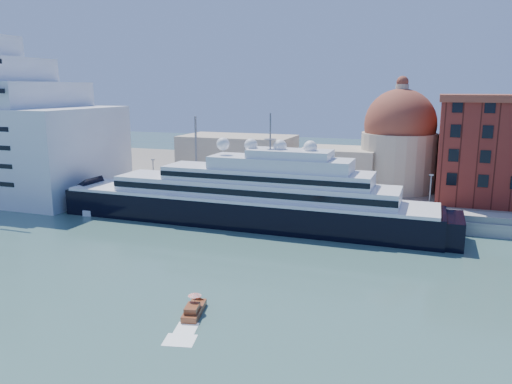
% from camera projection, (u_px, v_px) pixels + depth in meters
% --- Properties ---
extents(ground, '(400.00, 400.00, 0.00)m').
position_uv_depth(ground, '(219.00, 264.00, 77.09)').
color(ground, '#365E58').
rests_on(ground, ground).
extents(quay, '(180.00, 10.00, 2.50)m').
position_uv_depth(quay, '(282.00, 207.00, 108.14)').
color(quay, gray).
rests_on(quay, ground).
extents(land, '(260.00, 72.00, 2.00)m').
position_uv_depth(land, '(323.00, 177.00, 145.95)').
color(land, slate).
rests_on(land, ground).
extents(quay_fence, '(180.00, 0.10, 1.20)m').
position_uv_depth(quay_fence, '(276.00, 203.00, 103.62)').
color(quay_fence, slate).
rests_on(quay_fence, quay).
extents(superyacht, '(86.01, 11.92, 25.71)m').
position_uv_depth(superyacht, '(231.00, 201.00, 99.83)').
color(superyacht, black).
rests_on(superyacht, ground).
extents(service_barge, '(11.06, 6.00, 2.37)m').
position_uv_depth(service_barge, '(111.00, 212.00, 106.40)').
color(service_barge, white).
rests_on(service_barge, ground).
extents(water_taxi, '(3.05, 5.84, 2.64)m').
position_uv_depth(water_taxi, '(194.00, 309.00, 59.70)').
color(water_taxi, brown).
rests_on(water_taxi, ground).
extents(church, '(66.00, 18.00, 25.50)m').
position_uv_depth(church, '(334.00, 151.00, 125.88)').
color(church, beige).
rests_on(church, land).
extents(lamp_posts, '(120.80, 2.40, 18.00)m').
position_uv_depth(lamp_posts, '(225.00, 166.00, 108.99)').
color(lamp_posts, slate).
rests_on(lamp_posts, quay).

